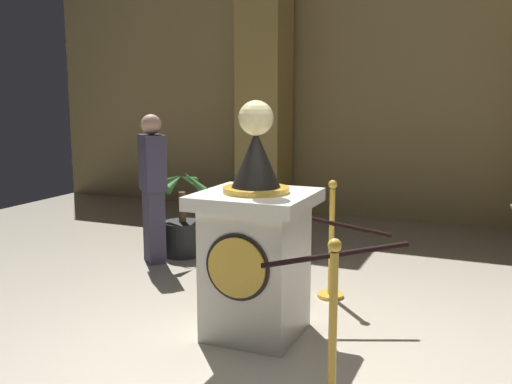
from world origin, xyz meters
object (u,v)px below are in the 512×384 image
object	(u,v)px
pedestal_clock	(256,247)
potted_palm_left	(183,230)
bystander_guest	(153,185)
stanchion_near	(332,350)
stanchion_far	(331,256)

from	to	relation	value
pedestal_clock	potted_palm_left	distance (m)	2.39
bystander_guest	potted_palm_left	bearing A→B (deg)	67.05
pedestal_clock	stanchion_near	world-z (taller)	pedestal_clock
potted_palm_left	stanchion_far	bearing A→B (deg)	-19.51
pedestal_clock	stanchion_near	distance (m)	1.19
potted_palm_left	pedestal_clock	bearing A→B (deg)	-46.30
stanchion_near	potted_palm_left	size ratio (longest dim) A/B	1.02
pedestal_clock	bystander_guest	world-z (taller)	pedestal_clock
stanchion_near	pedestal_clock	bearing A→B (deg)	135.87
stanchion_near	stanchion_far	size ratio (longest dim) A/B	0.95
pedestal_clock	stanchion_near	xyz separation A→B (m)	(0.82, -0.80, -0.33)
stanchion_near	bystander_guest	distance (m)	3.40
pedestal_clock	stanchion_far	xyz separation A→B (m)	(0.31, 1.02, -0.31)
stanchion_near	bystander_guest	world-z (taller)	bystander_guest
pedestal_clock	stanchion_far	distance (m)	1.11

